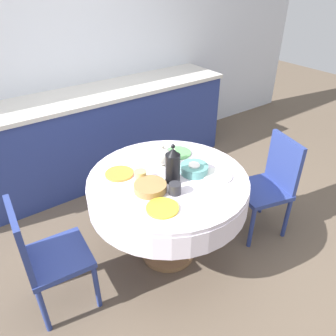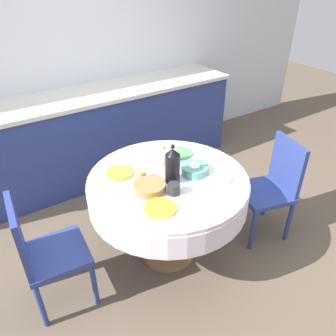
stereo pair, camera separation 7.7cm
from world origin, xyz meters
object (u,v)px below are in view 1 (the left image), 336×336
chair_left (270,182)px  chair_right (44,254)px  coffee_carafe (173,165)px  teapot (163,156)px

chair_left → chair_right: 1.85m
chair_right → coffee_carafe: coffee_carafe is taller
teapot → chair_right: bearing=-175.0°
chair_right → teapot: size_ratio=4.78×
chair_right → teapot: teapot is taller
chair_left → coffee_carafe: (-0.89, 0.18, 0.40)m
chair_left → chair_right: same height
coffee_carafe → teapot: size_ratio=1.59×
chair_left → chair_right: (-1.82, 0.31, 0.00)m
coffee_carafe → chair_left: bearing=-11.6°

